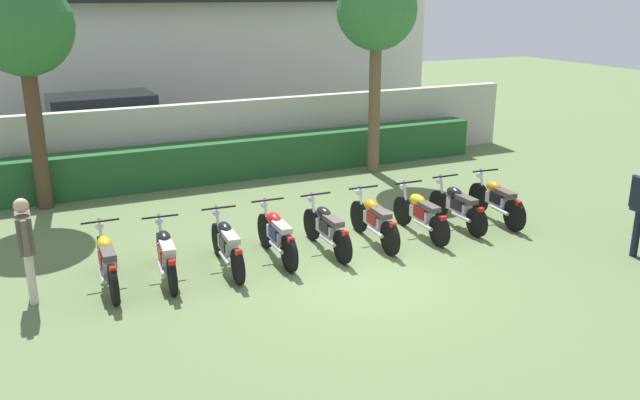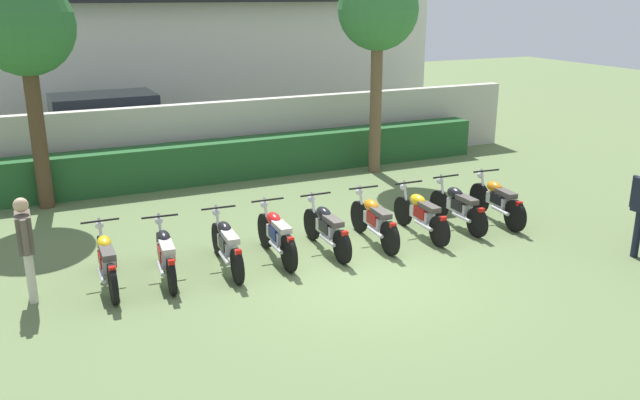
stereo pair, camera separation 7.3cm
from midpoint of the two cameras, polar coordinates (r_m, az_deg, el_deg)
ground at (r=11.06m, az=3.38°, el=-6.56°), size 60.00×60.00×0.00m
building at (r=24.42m, az=-14.11°, el=16.09°), size 18.09×6.50×8.28m
compound_wall at (r=17.35m, az=-8.27°, el=5.38°), size 17.18×0.30×1.85m
hedge_row at (r=16.79m, az=-7.50°, el=3.51°), size 13.75×0.70×1.00m
parked_car at (r=19.08m, az=-17.76°, el=5.85°), size 4.55×2.18×1.89m
tree_near_inspector at (r=15.04m, az=-24.33°, el=13.21°), size 2.03×2.03×4.88m
tree_far_side at (r=16.91m, az=4.77°, el=15.74°), size 1.99×1.99×5.10m
motorcycle_in_row_0 at (r=11.01m, az=-18.05°, el=-4.97°), size 0.60×1.94×0.97m
motorcycle_in_row_1 at (r=11.07m, az=-13.31°, el=-4.52°), size 0.60×1.85×0.94m
motorcycle_in_row_2 at (r=11.29m, az=-8.20°, el=-3.76°), size 0.60×1.92×0.95m
motorcycle_in_row_3 at (r=11.60m, az=-3.93°, el=-2.96°), size 0.60×1.85×0.98m
motorcycle_in_row_4 at (r=11.94m, az=0.39°, el=-2.38°), size 0.60×1.89×0.95m
motorcycle_in_row_5 at (r=12.36m, az=4.50°, el=-1.71°), size 0.60×1.92×0.97m
motorcycle_in_row_6 at (r=12.85m, az=8.50°, el=-1.14°), size 0.60×1.90×0.95m
motorcycle_in_row_7 at (r=13.45m, az=11.61°, el=-0.47°), size 0.60×1.86×0.95m
motorcycle_in_row_8 at (r=13.95m, az=14.81°, el=0.02°), size 0.60×1.90×0.98m
inspector_person at (r=10.77m, az=-24.16°, el=-3.28°), size 0.22×0.66×1.63m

